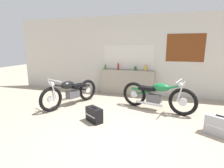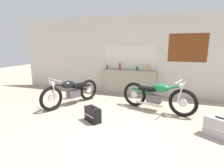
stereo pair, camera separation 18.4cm
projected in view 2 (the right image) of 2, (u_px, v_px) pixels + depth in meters
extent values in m
plane|color=gray|center=(115.00, 136.00, 3.48)|extent=(24.00, 24.00, 0.00)
cube|color=beige|center=(143.00, 56.00, 6.17)|extent=(10.00, 0.06, 2.80)
cube|color=silver|center=(130.00, 57.00, 6.29)|extent=(1.76, 0.01, 0.80)
cube|color=beige|center=(130.00, 57.00, 6.28)|extent=(1.82, 0.01, 0.86)
cube|color=brown|center=(188.00, 48.00, 5.62)|extent=(1.19, 0.01, 0.90)
cube|color=gray|center=(129.00, 82.00, 6.35)|extent=(1.95, 0.28, 0.90)
cylinder|color=#23662D|center=(107.00, 67.00, 6.46)|extent=(0.06, 0.06, 0.14)
cone|color=#23662D|center=(107.00, 65.00, 6.45)|extent=(0.06, 0.06, 0.04)
cylinder|color=red|center=(107.00, 64.00, 6.44)|extent=(0.03, 0.03, 0.02)
cylinder|color=maroon|center=(120.00, 67.00, 6.33)|extent=(0.06, 0.06, 0.21)
cone|color=maroon|center=(120.00, 63.00, 6.30)|extent=(0.05, 0.05, 0.06)
cylinder|color=gold|center=(120.00, 62.00, 6.29)|extent=(0.02, 0.02, 0.02)
cylinder|color=#23662D|center=(137.00, 69.00, 6.18)|extent=(0.09, 0.09, 0.12)
cone|color=#23662D|center=(137.00, 66.00, 6.16)|extent=(0.07, 0.07, 0.03)
cylinder|color=gold|center=(137.00, 66.00, 6.16)|extent=(0.03, 0.03, 0.01)
cylinder|color=gold|center=(147.00, 69.00, 6.06)|extent=(0.09, 0.09, 0.16)
cone|color=gold|center=(147.00, 66.00, 6.04)|extent=(0.08, 0.08, 0.04)
cylinder|color=red|center=(147.00, 65.00, 6.03)|extent=(0.04, 0.04, 0.02)
torus|color=black|center=(183.00, 103.00, 4.36)|extent=(0.72, 0.29, 0.72)
cylinder|color=silver|center=(183.00, 103.00, 4.36)|extent=(0.21, 0.12, 0.20)
torus|color=black|center=(134.00, 94.00, 5.14)|extent=(0.72, 0.29, 0.72)
cylinder|color=silver|center=(134.00, 94.00, 5.14)|extent=(0.21, 0.12, 0.20)
cube|color=#4C4C51|center=(154.00, 98.00, 4.79)|extent=(0.43, 0.32, 0.22)
cylinder|color=#196B38|center=(155.00, 91.00, 4.75)|extent=(1.21, 0.41, 0.45)
ellipsoid|color=#196B38|center=(161.00, 88.00, 4.62)|extent=(0.51, 0.36, 0.22)
cube|color=black|center=(148.00, 89.00, 4.85)|extent=(0.51, 0.36, 0.08)
cube|color=#196B38|center=(137.00, 89.00, 5.05)|extent=(0.30, 0.21, 0.04)
cylinder|color=silver|center=(182.00, 92.00, 4.39)|extent=(0.17, 0.08, 0.52)
cylinder|color=silver|center=(180.00, 93.00, 4.30)|extent=(0.17, 0.08, 0.52)
cylinder|color=silver|center=(179.00, 81.00, 4.33)|extent=(0.21, 0.62, 0.03)
sphere|color=silver|center=(181.00, 86.00, 4.31)|extent=(0.13, 0.13, 0.13)
cylinder|color=silver|center=(149.00, 104.00, 4.77)|extent=(0.74, 0.28, 0.06)
torus|color=black|center=(51.00, 99.00, 4.77)|extent=(0.35, 0.66, 0.68)
cylinder|color=silver|center=(51.00, 99.00, 4.77)|extent=(0.13, 0.20, 0.19)
torus|color=black|center=(89.00, 90.00, 5.74)|extent=(0.35, 0.66, 0.68)
cylinder|color=silver|center=(89.00, 90.00, 5.74)|extent=(0.13, 0.20, 0.19)
cube|color=#4C4C51|center=(73.00, 94.00, 5.31)|extent=(0.35, 0.43, 0.21)
cylinder|color=black|center=(73.00, 87.00, 5.26)|extent=(0.53, 1.13, 0.43)
ellipsoid|color=black|center=(68.00, 85.00, 5.11)|extent=(0.40, 0.51, 0.22)
cube|color=black|center=(78.00, 85.00, 5.40)|extent=(0.40, 0.51, 0.08)
cube|color=black|center=(86.00, 85.00, 5.64)|extent=(0.23, 0.30, 0.04)
cylinder|color=silver|center=(54.00, 90.00, 4.73)|extent=(0.10, 0.16, 0.49)
cylinder|color=silver|center=(52.00, 89.00, 4.81)|extent=(0.10, 0.16, 0.49)
cylinder|color=silver|center=(54.00, 80.00, 4.76)|extent=(0.60, 0.28, 0.03)
sphere|color=silver|center=(53.00, 84.00, 4.74)|extent=(0.13, 0.13, 0.13)
cylinder|color=silver|center=(73.00, 97.00, 5.50)|extent=(0.35, 0.70, 0.06)
cube|color=#9E9EA3|center=(219.00, 128.00, 3.38)|extent=(0.56, 0.46, 0.40)
cube|color=silver|center=(217.00, 130.00, 3.31)|extent=(0.39, 0.24, 0.02)
cube|color=black|center=(221.00, 118.00, 3.34)|extent=(0.17, 0.12, 0.02)
cube|color=black|center=(93.00, 114.00, 4.11)|extent=(0.48, 0.42, 0.35)
cube|color=silver|center=(89.00, 116.00, 4.05)|extent=(0.31, 0.21, 0.02)
cube|color=black|center=(93.00, 107.00, 4.07)|extent=(0.14, 0.11, 0.02)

